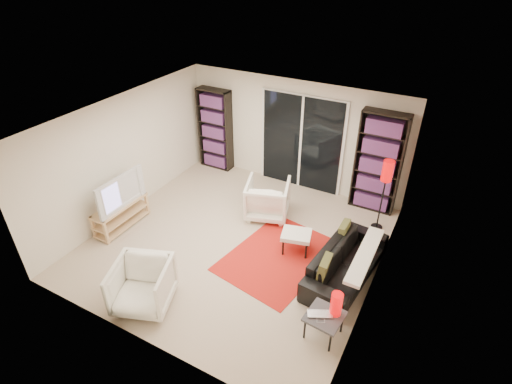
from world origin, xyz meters
TOP-DOWN VIEW (x-y plane):
  - floor at (0.00, 0.00)m, footprint 5.00×5.00m
  - wall_back at (0.00, 2.50)m, footprint 5.00×0.02m
  - wall_front at (0.00, -2.50)m, footprint 5.00×0.02m
  - wall_left at (-2.50, 0.00)m, footprint 0.02×5.00m
  - wall_right at (2.50, 0.00)m, footprint 0.02×5.00m
  - ceiling at (0.00, 0.00)m, footprint 5.00×5.00m
  - sliding_door at (0.20, 2.46)m, footprint 1.92×0.08m
  - bookshelf_left at (-1.95, 2.33)m, footprint 0.80×0.30m
  - bookshelf_right at (1.90, 2.33)m, footprint 0.90×0.30m
  - tv_stand at (-2.22, -0.64)m, footprint 0.38×1.18m
  - tv at (-2.20, -0.64)m, footprint 0.16×1.13m
  - rug at (0.88, -0.01)m, footprint 1.85×2.29m
  - sofa at (2.06, 0.09)m, footprint 0.96×2.01m
  - armchair_back at (0.11, 1.04)m, footprint 1.06×1.07m
  - armchair_front at (-0.46, -1.97)m, footprint 1.07×1.08m
  - ottoman at (1.07, 0.28)m, footprint 0.60×0.54m
  - side_table at (2.15, -1.22)m, footprint 0.53×0.53m
  - laptop at (2.10, -1.29)m, footprint 0.41×0.35m
  - table_lamp at (2.26, -1.11)m, footprint 0.16×0.16m
  - floor_lamp at (2.20, 1.67)m, footprint 0.22×0.22m

SIDE VIEW (x-z plane):
  - floor at x=0.00m, z-range 0.00..0.00m
  - rug at x=0.88m, z-range 0.00..0.01m
  - tv_stand at x=-2.22m, z-range 0.01..0.51m
  - sofa at x=2.06m, z-range 0.00..0.57m
  - ottoman at x=1.07m, z-range 0.14..0.54m
  - side_table at x=2.15m, z-range 0.16..0.56m
  - armchair_front at x=-0.46m, z-range 0.00..0.77m
  - armchair_back at x=0.11m, z-range 0.00..0.78m
  - laptop at x=2.10m, z-range 0.40..0.43m
  - table_lamp at x=2.26m, z-range 0.40..0.76m
  - tv at x=-2.20m, z-range 0.50..1.15m
  - bookshelf_left at x=-1.95m, z-range 0.00..1.95m
  - sliding_door at x=0.20m, z-range -0.03..2.13m
  - bookshelf_right at x=1.90m, z-range 0.00..2.10m
  - floor_lamp at x=2.20m, z-range 0.40..1.87m
  - wall_back at x=0.00m, z-range 0.00..2.40m
  - wall_front at x=0.00m, z-range 0.00..2.40m
  - wall_left at x=-2.50m, z-range 0.00..2.40m
  - wall_right at x=2.50m, z-range 0.00..2.40m
  - ceiling at x=0.00m, z-range 2.39..2.41m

